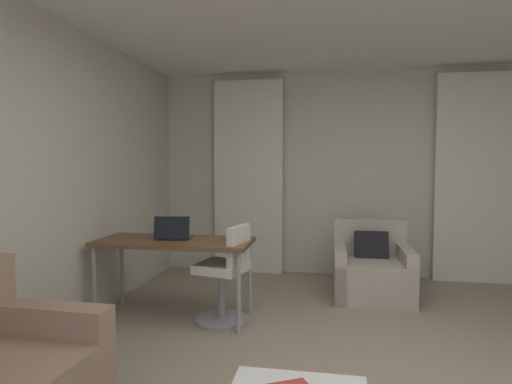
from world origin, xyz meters
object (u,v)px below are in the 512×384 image
at_px(desk_chair, 226,280).
at_px(laptop, 173,234).
at_px(desk, 174,246).
at_px(armchair, 372,271).

xyz_separation_m(desk_chair, laptop, (-0.51, 0.07, 0.38)).
height_order(desk, laptop, laptop).
bearing_deg(laptop, desk, -55.86).
height_order(armchair, desk_chair, desk_chair).
relative_size(desk_chair, laptop, 2.47).
bearing_deg(laptop, desk_chair, -7.69).
distance_m(desk_chair, laptop, 0.64).
relative_size(desk, laptop, 3.95).
relative_size(armchair, laptop, 2.29).
bearing_deg(armchair, desk, -151.56).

